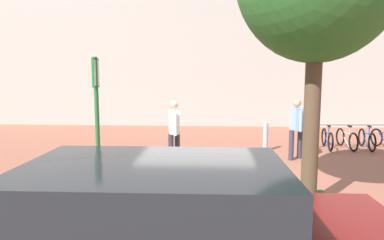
% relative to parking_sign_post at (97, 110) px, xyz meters
% --- Properties ---
extents(ground_plane, '(60.00, 60.00, 0.00)m').
position_rel_parking_sign_post_xyz_m(ground_plane, '(1.71, 1.81, -1.74)').
color(ground_plane, '#9E5B47').
extents(building_facade, '(28.00, 1.20, 10.00)m').
position_rel_parking_sign_post_xyz_m(building_facade, '(1.71, 10.78, 3.26)').
color(building_facade, '#B2ADA3').
rests_on(building_facade, ground).
extents(planter_strip, '(7.00, 1.10, 0.16)m').
position_rel_parking_sign_post_xyz_m(planter_strip, '(0.72, 0.00, -1.66)').
color(planter_strip, '#336028').
rests_on(planter_strip, ground).
extents(parking_sign_post, '(0.08, 0.36, 2.69)m').
position_rel_parking_sign_post_xyz_m(parking_sign_post, '(0.00, 0.00, 0.00)').
color(parking_sign_post, '#2D7238').
rests_on(parking_sign_post, ground).
extents(bike_at_sign, '(1.65, 0.51, 0.86)m').
position_rel_parking_sign_post_xyz_m(bike_at_sign, '(-0.04, 0.09, -1.39)').
color(bike_at_sign, black).
rests_on(bike_at_sign, ground).
extents(bike_rack_cluster, '(3.21, 1.65, 0.83)m').
position_rel_parking_sign_post_xyz_m(bike_rack_cluster, '(7.11, 5.32, -1.40)').
color(bike_rack_cluster, '#99999E').
rests_on(bike_rack_cluster, ground).
extents(bollard_steel, '(0.16, 0.16, 0.90)m').
position_rel_parking_sign_post_xyz_m(bollard_steel, '(3.76, 4.74, -1.29)').
color(bollard_steel, '#ADADB2').
rests_on(bollard_steel, ground).
extents(person_shirt_white, '(0.44, 0.60, 1.72)m').
position_rel_parking_sign_post_xyz_m(person_shirt_white, '(4.45, 3.72, -0.76)').
color(person_shirt_white, '#383342').
rests_on(person_shirt_white, ground).
extents(person_shirt_blue, '(0.33, 0.60, 1.72)m').
position_rel_parking_sign_post_xyz_m(person_shirt_blue, '(1.07, 2.88, -0.76)').
color(person_shirt_blue, '#2D2D38').
rests_on(person_shirt_blue, ground).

